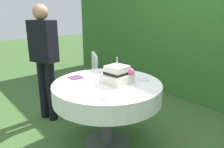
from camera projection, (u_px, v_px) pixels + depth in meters
name	position (u px, v px, depth m)	size (l,w,h in m)	color
ground_plane	(108.00, 143.00, 2.66)	(20.00, 20.00, 0.00)	#3D602D
foliage_hedge	(211.00, 18.00, 3.57)	(6.82, 0.62, 2.80)	#336628
cake_table	(107.00, 92.00, 2.47)	(1.21, 1.21, 0.76)	#4C4C51
wedding_cake	(118.00, 75.00, 2.42)	(0.32, 0.32, 0.29)	silver
serving_plate_near	(104.00, 97.00, 2.04)	(0.10, 0.10, 0.01)	white
serving_plate_far	(143.00, 79.00, 2.54)	(0.14, 0.14, 0.01)	white
serving_plate_left	(103.00, 73.00, 2.81)	(0.12, 0.12, 0.01)	white
napkin_stack	(76.00, 77.00, 2.61)	(0.15, 0.15, 0.01)	#603856
garden_chair	(88.00, 76.00, 3.41)	(0.54, 0.54, 0.89)	white
standing_person	(44.00, 56.00, 2.99)	(0.41, 0.32, 1.60)	black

